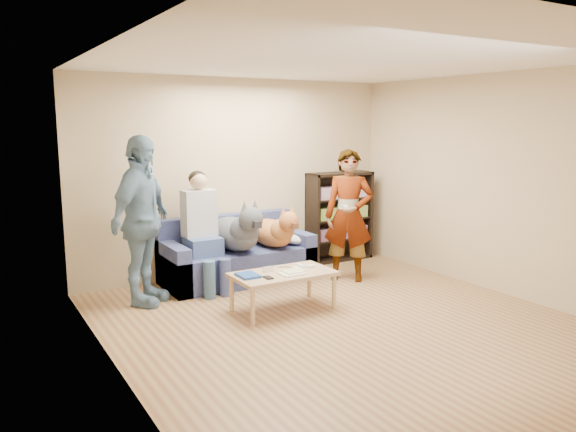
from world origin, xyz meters
TOP-DOWN VIEW (x-y plane):
  - ground at (0.00, 0.00)m, footprint 5.00×5.00m
  - ceiling at (0.00, 0.00)m, footprint 5.00×5.00m
  - wall_back at (0.00, 2.50)m, footprint 4.50×0.00m
  - wall_left at (-2.25, 0.00)m, footprint 0.00×5.00m
  - wall_right at (2.25, 0.00)m, footprint 0.00×5.00m
  - blanket at (0.56, 1.89)m, footprint 0.37×0.31m
  - person_standing_right at (1.01, 1.37)m, footprint 0.73×0.71m
  - person_standing_left at (-1.55, 1.76)m, footprint 1.11×1.11m
  - held_controller at (0.81, 1.17)m, footprint 0.08×0.12m
  - notebook_blue at (-0.72, 0.82)m, footprint 0.20×0.26m
  - papers at (-0.27, 0.67)m, footprint 0.26×0.20m
  - magazine at (-0.24, 0.69)m, footprint 0.22×0.17m
  - camera_silver at (-0.44, 0.89)m, footprint 0.11×0.06m
  - controller_a at (-0.04, 0.87)m, footprint 0.04×0.13m
  - controller_b at (0.04, 0.79)m, footprint 0.09×0.06m
  - headphone_cup_a at (-0.12, 0.75)m, footprint 0.07×0.07m
  - headphone_cup_b at (-0.12, 0.83)m, footprint 0.07×0.07m
  - pen_orange at (-0.34, 0.61)m, footprint 0.13×0.06m
  - pen_black at (-0.20, 0.95)m, footprint 0.13×0.08m
  - wallet at (-0.57, 0.65)m, footprint 0.07×0.12m
  - sofa at (-0.25, 2.10)m, footprint 1.90×0.85m
  - person_seated at (-0.75, 1.97)m, footprint 0.40×0.73m
  - dog_gray at (-0.31, 1.93)m, footprint 0.48×1.28m
  - dog_tan at (0.20, 1.89)m, footprint 0.41×1.16m
  - coffee_table at (-0.32, 0.77)m, footprint 1.10×0.60m
  - bookshelf at (1.55, 2.33)m, footprint 1.00×0.34m

SIDE VIEW (x-z plane):
  - ground at x=0.00m, z-range 0.00..0.00m
  - sofa at x=-0.25m, z-range -0.13..0.69m
  - coffee_table at x=-0.32m, z-range 0.16..0.58m
  - pen_orange at x=-0.34m, z-range 0.42..0.43m
  - pen_black at x=-0.20m, z-range 0.42..0.43m
  - papers at x=-0.27m, z-range 0.42..0.43m
  - wallet at x=-0.57m, z-range 0.42..0.43m
  - headphone_cup_a at x=-0.12m, z-range 0.42..0.44m
  - headphone_cup_b at x=-0.12m, z-range 0.42..0.44m
  - notebook_blue at x=-0.72m, z-range 0.42..0.45m
  - controller_a at x=-0.04m, z-range 0.42..0.45m
  - controller_b at x=0.04m, z-range 0.42..0.45m
  - magazine at x=-0.24m, z-range 0.43..0.45m
  - camera_silver at x=-0.44m, z-range 0.42..0.47m
  - blanket at x=0.56m, z-range 0.43..0.55m
  - dog_tan at x=0.20m, z-range 0.34..0.93m
  - dog_gray at x=-0.31m, z-range 0.33..1.02m
  - bookshelf at x=1.55m, z-range 0.03..1.33m
  - person_seated at x=-0.75m, z-range 0.04..1.51m
  - person_standing_right at x=1.01m, z-range 0.00..1.69m
  - person_standing_left at x=-1.55m, z-range 0.00..1.89m
  - held_controller at x=0.81m, z-range 0.99..1.02m
  - wall_back at x=0.00m, z-range -0.95..3.55m
  - wall_left at x=-2.25m, z-range -1.20..3.80m
  - wall_right at x=2.25m, z-range -1.20..3.80m
  - ceiling at x=0.00m, z-range 2.60..2.60m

